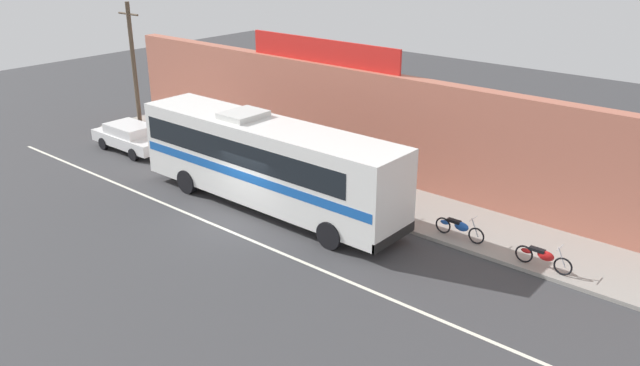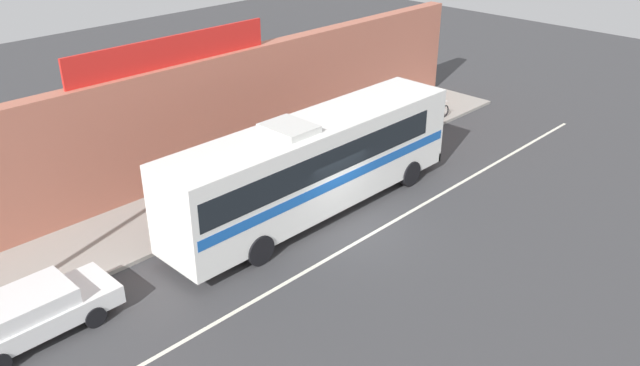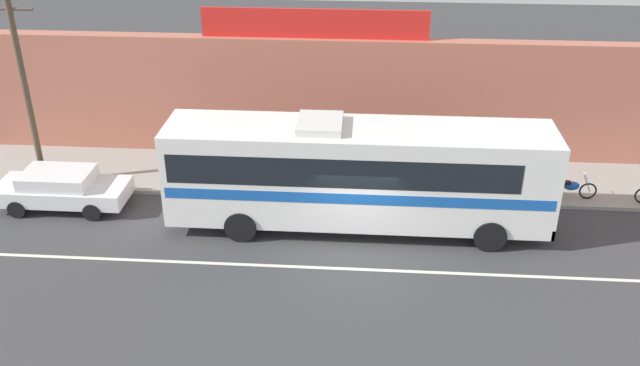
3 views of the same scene
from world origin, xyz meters
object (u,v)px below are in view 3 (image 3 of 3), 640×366
object	(u,v)px
utility_pole	(25,89)
pedestrian_far_right	(353,146)
motorcycle_red	(467,185)
intercity_bus	(355,171)
parked_car	(61,188)
motorcycle_green	(568,187)

from	to	relation	value
utility_pole	pedestrian_far_right	bearing A→B (deg)	8.91
motorcycle_red	pedestrian_far_right	size ratio (longest dim) A/B	1.08
pedestrian_far_right	intercity_bus	bearing A→B (deg)	-87.20
parked_car	pedestrian_far_right	bearing A→B (deg)	18.37
intercity_bus	motorcycle_green	xyz separation A→B (m)	(7.49, 2.24, -1.50)
motorcycle_red	pedestrian_far_right	bearing A→B (deg)	157.47
motorcycle_red	pedestrian_far_right	distance (m)	4.51
pedestrian_far_right	motorcycle_red	bearing A→B (deg)	-22.53
intercity_bus	motorcycle_green	distance (m)	7.96
pedestrian_far_right	motorcycle_green	bearing A→B (deg)	-12.18
intercity_bus	parked_car	size ratio (longest dim) A/B	2.72
utility_pole	pedestrian_far_right	xyz separation A→B (m)	(11.38, 1.78, -2.62)
intercity_bus	parked_car	distance (m)	10.29
intercity_bus	pedestrian_far_right	xyz separation A→B (m)	(-0.19, 3.90, -0.91)
utility_pole	pedestrian_far_right	world-z (taller)	utility_pole
parked_car	utility_pole	distance (m)	3.67
intercity_bus	motorcycle_green	size ratio (longest dim) A/B	6.31
motorcycle_red	pedestrian_far_right	xyz separation A→B (m)	(-4.13, 1.71, 0.59)
intercity_bus	motorcycle_red	xyz separation A→B (m)	(3.94, 2.19, -1.50)
utility_pole	pedestrian_far_right	size ratio (longest dim) A/B	4.04
pedestrian_far_right	parked_car	bearing A→B (deg)	-161.63
parked_car	motorcycle_red	bearing A→B (deg)	6.48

